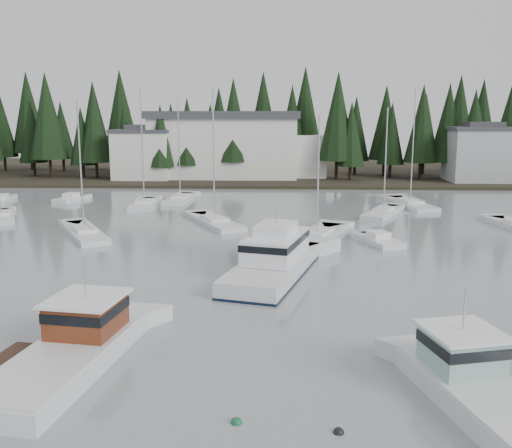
{
  "coord_description": "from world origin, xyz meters",
  "views": [
    {
      "loc": [
        4.42,
        -13.54,
        10.7
      ],
      "look_at": [
        2.58,
        29.46,
        2.5
      ],
      "focal_mm": 40.0,
      "sensor_mm": 36.0,
      "label": 1
    }
  ],
  "objects_px": {
    "sailboat_6": "(317,238)",
    "harbor_inn": "(236,145)",
    "lobster_boat_teal": "(478,391)",
    "sailboat_2": "(180,200)",
    "sailboat_8": "(410,205)",
    "cabin_cruiser_center": "(274,263)",
    "sailboat_4": "(383,214)",
    "runabout_4": "(1,201)",
    "house_west": "(143,153)",
    "sailboat_3": "(1,218)",
    "runabout_1": "(378,242)",
    "lobster_boat_brown": "(69,353)",
    "sailboat_0": "(85,235)",
    "sailboat_12": "(144,206)",
    "house_east_a": "(481,153)",
    "runabout_3": "(71,200)",
    "sailboat_9": "(215,223)"
  },
  "relations": [
    {
      "from": "cabin_cruiser_center",
      "to": "sailboat_3",
      "type": "relative_size",
      "value": 0.93
    },
    {
      "from": "house_east_a",
      "to": "sailboat_8",
      "type": "bearing_deg",
      "value": -124.85
    },
    {
      "from": "sailboat_2",
      "to": "sailboat_9",
      "type": "xyz_separation_m",
      "value": [
        6.2,
        -15.68,
        -0.0
      ]
    },
    {
      "from": "sailboat_2",
      "to": "runabout_4",
      "type": "bearing_deg",
      "value": 99.35
    },
    {
      "from": "lobster_boat_teal",
      "to": "sailboat_6",
      "type": "distance_m",
      "value": 29.66
    },
    {
      "from": "house_east_a",
      "to": "sailboat_4",
      "type": "bearing_deg",
      "value": -124.63
    },
    {
      "from": "house_west",
      "to": "lobster_boat_teal",
      "type": "bearing_deg",
      "value": -67.58
    },
    {
      "from": "lobster_boat_teal",
      "to": "house_east_a",
      "type": "bearing_deg",
      "value": -32.54
    },
    {
      "from": "house_east_a",
      "to": "lobster_boat_teal",
      "type": "distance_m",
      "value": 75.52
    },
    {
      "from": "harbor_inn",
      "to": "runabout_1",
      "type": "height_order",
      "value": "harbor_inn"
    },
    {
      "from": "sailboat_2",
      "to": "sailboat_8",
      "type": "xyz_separation_m",
      "value": [
        28.43,
        -2.79,
        -0.01
      ]
    },
    {
      "from": "sailboat_3",
      "to": "sailboat_6",
      "type": "xyz_separation_m",
      "value": [
        32.69,
        -8.48,
        -0.04
      ]
    },
    {
      "from": "house_west",
      "to": "lobster_boat_teal",
      "type": "relative_size",
      "value": 1.04
    },
    {
      "from": "house_east_a",
      "to": "sailboat_9",
      "type": "relative_size",
      "value": 0.76
    },
    {
      "from": "harbor_inn",
      "to": "runabout_3",
      "type": "relative_size",
      "value": 5.23
    },
    {
      "from": "house_west",
      "to": "sailboat_2",
      "type": "distance_m",
      "value": 23.6
    },
    {
      "from": "house_west",
      "to": "sailboat_6",
      "type": "bearing_deg",
      "value": -59.18
    },
    {
      "from": "sailboat_6",
      "to": "house_west",
      "type": "bearing_deg",
      "value": 51.46
    },
    {
      "from": "sailboat_3",
      "to": "runabout_1",
      "type": "relative_size",
      "value": 2.41
    },
    {
      "from": "lobster_boat_teal",
      "to": "sailboat_3",
      "type": "height_order",
      "value": "sailboat_3"
    },
    {
      "from": "sailboat_8",
      "to": "runabout_3",
      "type": "height_order",
      "value": "sailboat_8"
    },
    {
      "from": "sailboat_9",
      "to": "runabout_1",
      "type": "xyz_separation_m",
      "value": [
        14.92,
        -8.05,
        0.06
      ]
    },
    {
      "from": "sailboat_6",
      "to": "harbor_inn",
      "type": "bearing_deg",
      "value": 33.58
    },
    {
      "from": "house_east_a",
      "to": "lobster_boat_teal",
      "type": "height_order",
      "value": "house_east_a"
    },
    {
      "from": "sailboat_8",
      "to": "runabout_4",
      "type": "bearing_deg",
      "value": 79.21
    },
    {
      "from": "sailboat_12",
      "to": "house_east_a",
      "type": "bearing_deg",
      "value": -68.68
    },
    {
      "from": "house_east_a",
      "to": "sailboat_2",
      "type": "height_order",
      "value": "sailboat_2"
    },
    {
      "from": "house_west",
      "to": "runabout_3",
      "type": "bearing_deg",
      "value": -101.02
    },
    {
      "from": "runabout_1",
      "to": "lobster_boat_brown",
      "type": "bearing_deg",
      "value": 125.07
    },
    {
      "from": "sailboat_4",
      "to": "sailboat_0",
      "type": "bearing_deg",
      "value": 138.57
    },
    {
      "from": "house_east_a",
      "to": "harbor_inn",
      "type": "relative_size",
      "value": 0.36
    },
    {
      "from": "sailboat_9",
      "to": "lobster_boat_teal",
      "type": "bearing_deg",
      "value": 174.23
    },
    {
      "from": "harbor_inn",
      "to": "sailboat_0",
      "type": "bearing_deg",
      "value": -102.76
    },
    {
      "from": "house_west",
      "to": "sailboat_4",
      "type": "height_order",
      "value": "sailboat_4"
    },
    {
      "from": "house_west",
      "to": "sailboat_3",
      "type": "height_order",
      "value": "sailboat_3"
    },
    {
      "from": "sailboat_8",
      "to": "runabout_1",
      "type": "distance_m",
      "value": 22.17
    },
    {
      "from": "lobster_boat_brown",
      "to": "sailboat_4",
      "type": "bearing_deg",
      "value": -19.4
    },
    {
      "from": "lobster_boat_brown",
      "to": "lobster_boat_teal",
      "type": "bearing_deg",
      "value": -91.51
    },
    {
      "from": "sailboat_8",
      "to": "house_east_a",
      "type": "bearing_deg",
      "value": -45.09
    },
    {
      "from": "cabin_cruiser_center",
      "to": "sailboat_4",
      "type": "xyz_separation_m",
      "value": [
        11.73,
        24.58,
        -0.75
      ]
    },
    {
      "from": "sailboat_3",
      "to": "lobster_boat_teal",
      "type": "bearing_deg",
      "value": -161.04
    },
    {
      "from": "sailboat_0",
      "to": "runabout_4",
      "type": "relative_size",
      "value": 1.81
    },
    {
      "from": "house_west",
      "to": "cabin_cruiser_center",
      "type": "relative_size",
      "value": 0.72
    },
    {
      "from": "sailboat_3",
      "to": "runabout_1",
      "type": "bearing_deg",
      "value": -130.33
    },
    {
      "from": "sailboat_8",
      "to": "house_west",
      "type": "bearing_deg",
      "value": 47.75
    },
    {
      "from": "house_west",
      "to": "house_east_a",
      "type": "relative_size",
      "value": 0.9
    },
    {
      "from": "sailboat_0",
      "to": "sailboat_8",
      "type": "distance_m",
      "value": 38.34
    },
    {
      "from": "harbor_inn",
      "to": "lobster_boat_brown",
      "type": "bearing_deg",
      "value": -91.36
    },
    {
      "from": "lobster_boat_brown",
      "to": "cabin_cruiser_center",
      "type": "xyz_separation_m",
      "value": [
        8.75,
        14.79,
        0.24
      ]
    },
    {
      "from": "harbor_inn",
      "to": "runabout_3",
      "type": "height_order",
      "value": "harbor_inn"
    }
  ]
}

